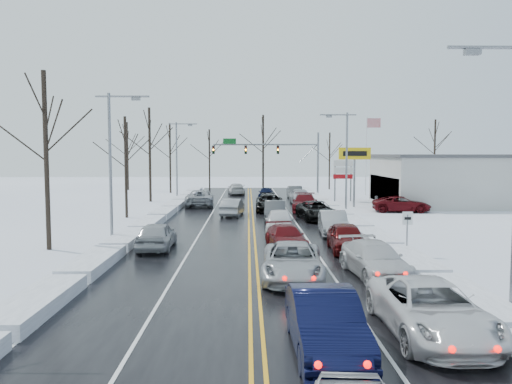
{
  "coord_description": "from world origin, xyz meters",
  "views": [
    {
      "loc": [
        -0.26,
        -34.04,
        5.45
      ],
      "look_at": [
        0.37,
        3.61,
        2.5
      ],
      "focal_mm": 35.0,
      "sensor_mm": 36.0,
      "label": 1
    }
  ],
  "objects_px": {
    "traffic_signal_mast": "(277,153)",
    "flagpole": "(368,149)",
    "dealership_building": "(478,180)",
    "oncoming_car_0": "(232,216)",
    "tires_plus_sign": "(355,158)"
  },
  "relations": [
    {
      "from": "traffic_signal_mast",
      "to": "flagpole",
      "type": "relative_size",
      "value": 1.33
    },
    {
      "from": "flagpole",
      "to": "dealership_building",
      "type": "bearing_deg",
      "value": -53.73
    },
    {
      "from": "traffic_signal_mast",
      "to": "oncoming_car_0",
      "type": "height_order",
      "value": "traffic_signal_mast"
    },
    {
      "from": "tires_plus_sign",
      "to": "oncoming_car_0",
      "type": "relative_size",
      "value": 1.32
    },
    {
      "from": "traffic_signal_mast",
      "to": "dealership_building",
      "type": "height_order",
      "value": "traffic_signal_mast"
    },
    {
      "from": "flagpole",
      "to": "tires_plus_sign",
      "type": "bearing_deg",
      "value": -108.44
    },
    {
      "from": "tires_plus_sign",
      "to": "oncoming_car_0",
      "type": "height_order",
      "value": "tires_plus_sign"
    },
    {
      "from": "dealership_building",
      "to": "oncoming_car_0",
      "type": "xyz_separation_m",
      "value": [
        -25.57,
        -8.94,
        -2.66
      ]
    },
    {
      "from": "traffic_signal_mast",
      "to": "tires_plus_sign",
      "type": "xyz_separation_m",
      "value": [
        7.05,
        -12.0,
        -0.49
      ]
    },
    {
      "from": "flagpole",
      "to": "oncoming_car_0",
      "type": "xyz_separation_m",
      "value": [
        -16.77,
        -20.94,
        -5.93
      ]
    },
    {
      "from": "flagpole",
      "to": "dealership_building",
      "type": "height_order",
      "value": "flagpole"
    },
    {
      "from": "tires_plus_sign",
      "to": "flagpole",
      "type": "bearing_deg",
      "value": 71.56
    },
    {
      "from": "traffic_signal_mast",
      "to": "flagpole",
      "type": "height_order",
      "value": "flagpole"
    },
    {
      "from": "tires_plus_sign",
      "to": "dealership_building",
      "type": "bearing_deg",
      "value": 8.47
    },
    {
      "from": "traffic_signal_mast",
      "to": "oncoming_car_0",
      "type": "distance_m",
      "value": 20.34
    }
  ]
}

